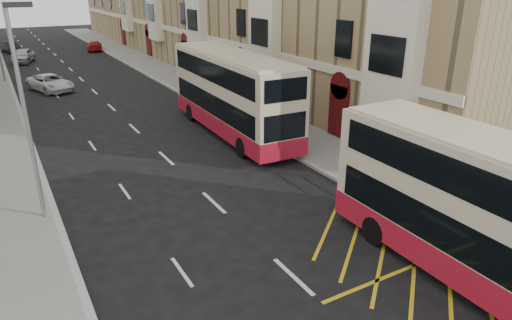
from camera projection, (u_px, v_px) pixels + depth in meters
pavement_right at (200, 89)px, 39.20m from camera, size 4.00×120.00×0.15m
kerb_right at (178, 92)px, 38.28m from camera, size 0.25×120.00×0.15m
kerb_left at (20, 111)px, 32.72m from camera, size 0.25×120.00×0.15m
road_markings at (72, 71)px, 47.62m from camera, size 10.00×110.00×0.01m
guard_railing at (397, 190)px, 18.54m from camera, size 0.06×6.56×1.01m
street_lamp_near at (25, 105)px, 16.36m from camera, size 0.93×0.18×8.00m
double_decker_front at (502, 222)px, 13.06m from camera, size 2.87×11.62×4.62m
double_decker_rear at (232, 94)px, 27.21m from camera, size 3.27×12.37×4.90m
pedestrian_mid at (507, 215)px, 16.19m from camera, size 1.08×1.01×1.79m
pedestrian_far at (406, 190)px, 18.23m from camera, size 1.06×0.62×1.70m
white_van at (50, 83)px, 38.73m from camera, size 3.79×5.50×1.40m
car_silver at (23, 56)px, 51.97m from camera, size 3.20×5.03×1.59m
car_dark at (10, 47)px, 59.87m from camera, size 2.22×4.26×1.34m
car_red at (95, 46)px, 61.00m from camera, size 2.72×4.72×1.29m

